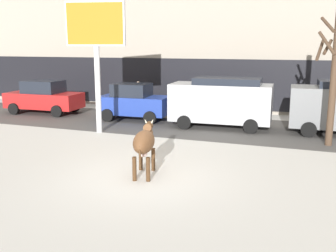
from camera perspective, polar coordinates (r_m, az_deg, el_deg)
The scene contains 11 objects.
ground_plane at distance 11.36m, azimuth -4.00°, elevation -7.68°, with size 120.00×120.00×0.00m, color silver.
road_strip at distance 18.43m, azimuth 5.87°, elevation -0.10°, with size 60.00×5.60×0.01m, color #514F4C.
building_facade at distance 25.46m, azimuth 10.59°, elevation 17.69°, with size 44.00×6.10×13.00m.
cow_brown at distance 11.41m, azimuth -3.48°, elevation -2.38°, with size 0.91×1.94×1.54m.
billboard at distance 17.06m, azimuth -10.55°, elevation 13.39°, with size 2.50×0.79×5.56m.
car_red_sedan at distance 22.95m, azimuth -17.70°, elevation 4.04°, with size 4.28×2.15×1.84m.
car_blue_hatchback at distance 20.00m, azimuth -5.00°, elevation 3.54°, with size 3.58×2.07×1.86m.
car_silver_van at distance 18.20m, azimuth 7.81°, elevation 3.66°, with size 4.69×2.30×2.32m.
pedestrian_near_billboard at distance 22.50m, azimuth -4.39°, elevation 4.35°, with size 0.36×0.24×1.73m.
pedestrian_by_cars at distance 21.23m, azimuth 4.84°, elevation 3.90°, with size 0.36×0.24×1.73m.
bare_tree_far_back at distance 15.77m, azimuth 23.00°, elevation 7.42°, with size 0.84×1.38×5.32m.
Camera 1 is at (4.43, -9.76, 3.78)m, focal length 41.62 mm.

